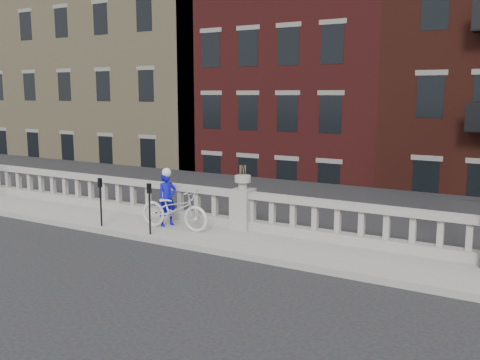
{
  "coord_description": "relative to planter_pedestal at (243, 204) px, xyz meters",
  "views": [
    {
      "loc": [
        7.24,
        -8.43,
        3.83
      ],
      "look_at": [
        0.36,
        3.2,
        1.63
      ],
      "focal_mm": 40.0,
      "sensor_mm": 36.0,
      "label": 1
    }
  ],
  "objects": [
    {
      "name": "parking_meter_a",
      "position": [
        -3.54,
        -1.8,
        0.17
      ],
      "size": [
        0.1,
        0.09,
        1.36
      ],
      "color": "black",
      "rests_on": "sidewalk"
    },
    {
      "name": "balustrade",
      "position": [
        0.0,
        0.0,
        -0.19
      ],
      "size": [
        28.0,
        0.34,
        1.03
      ],
      "color": "gray",
      "rests_on": "sidewalk"
    },
    {
      "name": "planter_pedestal",
      "position": [
        0.0,
        0.0,
        0.0
      ],
      "size": [
        0.55,
        0.55,
        1.76
      ],
      "color": "gray",
      "rests_on": "sidewalk"
    },
    {
      "name": "sidewalk",
      "position": [
        0.0,
        -0.95,
        -0.76
      ],
      "size": [
        32.0,
        2.2,
        0.15
      ],
      "primitive_type": "cube",
      "color": "gray",
      "rests_on": "ground"
    },
    {
      "name": "cyclist",
      "position": [
        -1.98,
        -0.81,
        0.08
      ],
      "size": [
        0.55,
        0.65,
        1.53
      ],
      "primitive_type": "imported",
      "rotation": [
        0.0,
        0.0,
        1.17
      ],
      "color": "#0B0BAB",
      "rests_on": "sidewalk"
    },
    {
      "name": "ground",
      "position": [
        0.0,
        -3.95,
        -0.83
      ],
      "size": [
        120.0,
        120.0,
        0.0
      ],
      "primitive_type": "plane",
      "color": "black",
      "rests_on": "ground"
    },
    {
      "name": "lower_level",
      "position": [
        0.56,
        19.09,
        1.8
      ],
      "size": [
        80.0,
        44.0,
        20.8
      ],
      "color": "#605E59",
      "rests_on": "ground"
    },
    {
      "name": "bicycle",
      "position": [
        -1.57,
        -1.01,
        -0.13
      ],
      "size": [
        2.14,
        0.87,
        1.1
      ],
      "primitive_type": "imported",
      "rotation": [
        0.0,
        0.0,
        1.64
      ],
      "color": "silver",
      "rests_on": "sidewalk"
    },
    {
      "name": "parking_meter_b",
      "position": [
        -1.78,
        -1.8,
        0.17
      ],
      "size": [
        0.1,
        0.09,
        1.36
      ],
      "color": "black",
      "rests_on": "sidewalk"
    }
  ]
}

